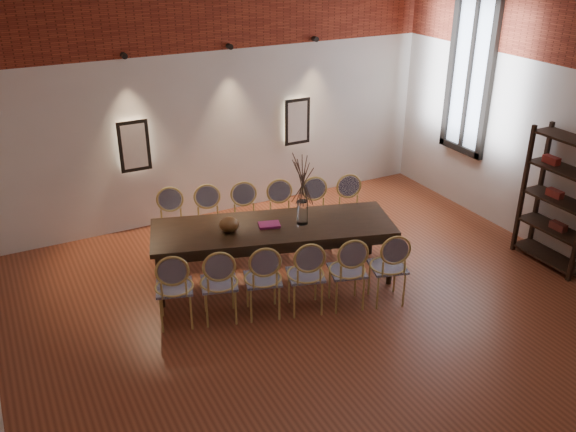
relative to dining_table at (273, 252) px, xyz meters
name	(u,v)px	position (x,y,z in m)	size (l,w,h in m)	color
floor	(338,326)	(0.19, -1.26, -0.39)	(7.00, 7.00, 0.02)	brown
wall_back	(215,85)	(0.19, 2.29, 1.62)	(7.00, 0.10, 4.00)	silver
niche_left	(134,146)	(-1.11, 2.19, 0.93)	(0.36, 0.06, 0.66)	#FFEAC6
niche_right	(296,121)	(1.49, 2.19, 0.93)	(0.36, 0.06, 0.66)	#FFEAC6
spot_fixture_left	(124,56)	(-1.11, 2.16, 2.17)	(0.08, 0.08, 0.10)	black
spot_fixture_mid	(230,47)	(0.39, 2.16, 2.17)	(0.08, 0.08, 0.10)	black
spot_fixture_right	(315,39)	(1.79, 2.16, 2.17)	(0.08, 0.08, 0.10)	black
window_glass	(471,71)	(3.65, 0.74, 1.77)	(0.02, 0.78, 2.38)	silver
window_frame	(470,71)	(3.63, 0.74, 1.77)	(0.08, 0.90, 2.50)	black
window_mullion	(470,71)	(3.63, 0.74, 1.77)	(0.06, 0.06, 2.40)	black
dining_table	(273,252)	(0.00, 0.00, 0.00)	(2.98, 0.96, 0.75)	black
chair_near_a	(174,287)	(-1.41, -0.37, 0.09)	(0.44, 0.44, 0.94)	#D5BC65
chair_near_b	(219,283)	(-0.93, -0.51, 0.09)	(0.44, 0.44, 0.94)	#D5BC65
chair_near_c	(263,279)	(-0.46, -0.65, 0.09)	(0.44, 0.44, 0.94)	#D5BC65
chair_near_d	(305,274)	(0.02, -0.80, 0.09)	(0.44, 0.44, 0.94)	#D5BC65
chair_near_e	(347,270)	(0.49, -0.94, 0.09)	(0.44, 0.44, 0.94)	#D5BC65
chair_near_f	(388,266)	(0.97, -1.08, 0.09)	(0.44, 0.44, 0.94)	#D5BC65
chair_far_a	(172,227)	(-0.97, 1.08, 0.09)	(0.44, 0.44, 0.94)	#D5BC65
chair_far_b	(209,224)	(-0.49, 0.94, 0.09)	(0.44, 0.44, 0.94)	#D5BC65
chair_far_c	(246,221)	(-0.02, 0.80, 0.09)	(0.44, 0.44, 0.94)	#D5BC65
chair_far_d	(282,218)	(0.46, 0.65, 0.09)	(0.44, 0.44, 0.94)	#D5BC65
chair_far_e	(317,216)	(0.93, 0.51, 0.09)	(0.44, 0.44, 0.94)	#D5BC65
chair_far_f	(352,213)	(1.41, 0.37, 0.09)	(0.44, 0.44, 0.94)	#D5BC65
vase	(302,212)	(0.35, -0.11, 0.53)	(0.14, 0.14, 0.30)	silver
dried_branches	(303,178)	(0.35, -0.11, 0.98)	(0.50, 0.50, 0.70)	#45362B
bowl	(229,224)	(-0.54, 0.11, 0.46)	(0.24, 0.24, 0.18)	brown
book	(269,225)	(-0.05, 0.01, 0.39)	(0.26, 0.18, 0.03)	#8C1E5C
shelving_rack	(560,201)	(3.47, -1.32, 0.53)	(0.38, 1.00, 1.80)	black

